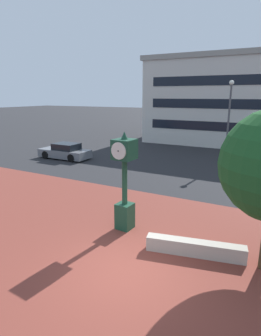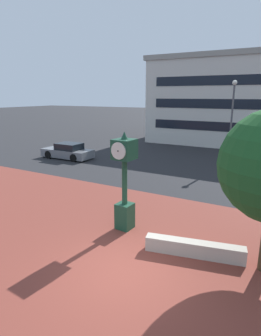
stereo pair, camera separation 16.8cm
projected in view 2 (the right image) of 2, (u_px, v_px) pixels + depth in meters
name	position (u px, v px, depth m)	size (l,w,h in m)	color
ground_plane	(125.00, 270.00, 8.53)	(200.00, 200.00, 0.00)	#262628
plaza_brick_paving	(145.00, 250.00, 9.65)	(44.00, 10.65, 0.01)	brown
planter_wall	(194.00, 249.00, 9.26)	(3.20, 0.40, 0.50)	#ADA393
street_clock	(125.00, 180.00, 10.74)	(0.80, 0.86, 3.84)	#19422D
car_street_near	(68.00, 151.00, 23.46)	(4.34, 1.89, 1.28)	slate
street_lamp_post	(232.00, 113.00, 21.09)	(0.36, 0.36, 6.17)	#4C4C51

